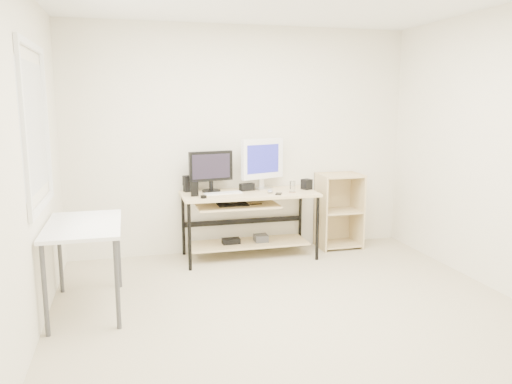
{
  "coord_description": "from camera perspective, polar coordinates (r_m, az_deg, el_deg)",
  "views": [
    {
      "loc": [
        -1.3,
        -3.66,
        1.74
      ],
      "look_at": [
        -0.01,
        1.3,
        0.82
      ],
      "focal_mm": 35.0,
      "sensor_mm": 36.0,
      "label": 1
    }
  ],
  "objects": [
    {
      "name": "white_imac",
      "position": [
        5.72,
        0.75,
        3.65
      ],
      "size": [
        0.53,
        0.23,
        0.58
      ],
      "rotation": [
        0.0,
        0.0,
        0.34
      ],
      "color": "silver",
      "rests_on": "desk"
    },
    {
      "name": "speaker_left",
      "position": [
        5.64,
        -7.82,
        0.98
      ],
      "size": [
        0.11,
        0.11,
        0.18
      ],
      "rotation": [
        0.0,
        0.0,
        0.25
      ],
      "color": "black",
      "rests_on": "desk"
    },
    {
      "name": "mouse",
      "position": [
        5.53,
        1.64,
        0.08
      ],
      "size": [
        0.09,
        0.12,
        0.04
      ],
      "primitive_type": "ellipsoid",
      "rotation": [
        0.0,
        0.0,
        -0.26
      ],
      "color": "#A8A8AD",
      "rests_on": "desk"
    },
    {
      "name": "drinking_glass",
      "position": [
        5.57,
        4.19,
        0.63
      ],
      "size": [
        0.06,
        0.06,
        0.12
      ],
      "primitive_type": "cylinder",
      "rotation": [
        0.0,
        0.0,
        0.0
      ],
      "color": "white",
      "rests_on": "coaster"
    },
    {
      "name": "smartphone",
      "position": [
        5.46,
        2.61,
        -0.2
      ],
      "size": [
        0.11,
        0.13,
        0.01
      ],
      "primitive_type": "cube",
      "rotation": [
        0.0,
        0.0,
        -0.43
      ],
      "color": "black",
      "rests_on": "desk"
    },
    {
      "name": "side_table",
      "position": [
        4.41,
        -19.08,
        -4.43
      ],
      "size": [
        0.6,
        1.0,
        0.75
      ],
      "color": "white",
      "rests_on": "ground"
    },
    {
      "name": "shelf_unit",
      "position": [
        6.14,
        9.33,
        -2.04
      ],
      "size": [
        0.5,
        0.4,
        0.9
      ],
      "color": "#DAC188",
      "rests_on": "ground"
    },
    {
      "name": "desk",
      "position": [
        5.6,
        -1.05,
        -2.19
      ],
      "size": [
        1.5,
        0.65,
        0.75
      ],
      "color": "beige",
      "rests_on": "ground"
    },
    {
      "name": "volume_puck",
      "position": [
        5.26,
        -6.01,
        -0.55
      ],
      "size": [
        0.09,
        0.09,
        0.03
      ],
      "primitive_type": "cylinder",
      "rotation": [
        0.0,
        0.0,
        0.4
      ],
      "color": "black",
      "rests_on": "desk"
    },
    {
      "name": "coaster",
      "position": [
        5.58,
        4.18,
        -0.01
      ],
      "size": [
        0.08,
        0.08,
        0.01
      ],
      "primitive_type": "cylinder",
      "rotation": [
        0.0,
        0.0,
        0.0
      ],
      "color": "#986944",
      "rests_on": "desk"
    },
    {
      "name": "keyboard",
      "position": [
        5.49,
        -3.78,
        -0.14
      ],
      "size": [
        0.43,
        0.17,
        0.01
      ],
      "primitive_type": "cube",
      "rotation": [
        0.0,
        0.0,
        0.13
      ],
      "color": "white",
      "rests_on": "desk"
    },
    {
      "name": "speaker_right",
      "position": [
        5.78,
        5.8,
        0.89
      ],
      "size": [
        0.13,
        0.13,
        0.12
      ],
      "primitive_type": "cube",
      "rotation": [
        0.0,
        0.0,
        0.39
      ],
      "color": "black",
      "rests_on": "desk"
    },
    {
      "name": "center_speaker",
      "position": [
        5.67,
        -1.05,
        0.57
      ],
      "size": [
        0.18,
        0.11,
        0.08
      ],
      "primitive_type": "cube",
      "rotation": [
        0.0,
        0.0,
        0.23
      ],
      "color": "black",
      "rests_on": "desk"
    },
    {
      "name": "black_monitor",
      "position": [
        5.58,
        -5.18,
        2.67
      ],
      "size": [
        0.5,
        0.21,
        0.46
      ],
      "rotation": [
        0.0,
        0.0,
        0.18
      ],
      "color": "black",
      "rests_on": "desk"
    },
    {
      "name": "audio_controller",
      "position": [
        5.36,
        -7.05,
        0.37
      ],
      "size": [
        0.08,
        0.05,
        0.16
      ],
      "primitive_type": "cube",
      "rotation": [
        0.0,
        0.0,
        -0.01
      ],
      "color": "black",
      "rests_on": "desk"
    },
    {
      "name": "room",
      "position": [
        3.9,
        2.9,
        3.95
      ],
      "size": [
        4.01,
        4.01,
        2.62
      ],
      "color": "#C1B595",
      "rests_on": "ground"
    }
  ]
}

